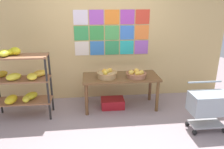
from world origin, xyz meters
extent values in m
plane|color=gray|center=(0.00, 0.00, 0.00)|extent=(9.23, 9.23, 0.00)
cube|color=tan|center=(0.00, 1.64, 1.48)|extent=(5.15, 0.06, 2.97)
cube|color=silver|center=(-0.47, 1.61, 1.72)|extent=(0.29, 0.01, 0.29)
cube|color=#A44DBC|center=(-0.16, 1.61, 1.72)|extent=(0.29, 0.01, 0.29)
cube|color=orange|center=(0.15, 1.61, 1.72)|extent=(0.29, 0.01, 0.29)
cube|color=purple|center=(0.46, 1.61, 1.72)|extent=(0.29, 0.01, 0.29)
cube|color=red|center=(0.77, 1.61, 1.72)|extent=(0.29, 0.01, 0.29)
cube|color=green|center=(-0.47, 1.61, 1.41)|extent=(0.29, 0.01, 0.29)
cube|color=green|center=(-0.16, 1.61, 1.41)|extent=(0.29, 0.01, 0.29)
cube|color=#4AAA54|center=(0.15, 1.61, 1.41)|extent=(0.29, 0.01, 0.29)
cube|color=#3C77D4|center=(0.46, 1.61, 1.41)|extent=(0.29, 0.01, 0.29)
cube|color=orange|center=(0.77, 1.61, 1.41)|extent=(0.29, 0.01, 0.29)
cube|color=silver|center=(-0.47, 1.61, 1.09)|extent=(0.29, 0.01, 0.29)
cube|color=#3575C0|center=(-0.16, 1.61, 1.09)|extent=(0.29, 0.01, 0.29)
cube|color=#329859|center=(0.15, 1.61, 1.09)|extent=(0.29, 0.01, 0.29)
cube|color=#27B7B4|center=(0.46, 1.61, 1.09)|extent=(0.29, 0.01, 0.29)
cube|color=#9F58C0|center=(0.77, 1.61, 1.09)|extent=(0.29, 0.01, 0.29)
cylinder|color=#262423|center=(-1.06, 0.72, 0.57)|extent=(0.04, 0.04, 1.15)
cylinder|color=#262423|center=(-1.06, 1.07, 0.57)|extent=(0.04, 0.04, 1.15)
cube|color=#905D3E|center=(-1.54, 0.90, 0.31)|extent=(0.99, 0.38, 0.03)
ellipsoid|color=yellow|center=(-1.47, 0.82, 0.38)|extent=(0.15, 0.22, 0.11)
ellipsoid|color=yellow|center=(-1.42, 0.93, 0.39)|extent=(0.30, 0.33, 0.13)
ellipsoid|color=gold|center=(-1.72, 0.80, 0.39)|extent=(0.24, 0.32, 0.14)
cube|color=#905D3E|center=(-1.54, 0.90, 0.72)|extent=(0.99, 0.38, 0.02)
ellipsoid|color=yellow|center=(-1.32, 0.82, 0.79)|extent=(0.24, 0.26, 0.12)
ellipsoid|color=gold|center=(-1.90, 1.02, 0.79)|extent=(0.25, 0.24, 0.12)
ellipsoid|color=yellow|center=(-1.23, 0.99, 0.79)|extent=(0.31, 0.29, 0.11)
ellipsoid|color=yellow|center=(-1.63, 0.82, 0.80)|extent=(0.29, 0.25, 0.13)
cube|color=#905D3E|center=(-1.54, 0.90, 1.14)|extent=(0.99, 0.38, 0.02)
ellipsoid|color=yellow|center=(-1.73, 0.86, 1.20)|extent=(0.16, 0.24, 0.10)
ellipsoid|color=yellow|center=(-1.76, 0.93, 1.20)|extent=(0.22, 0.18, 0.11)
ellipsoid|color=yellow|center=(-1.59, 0.96, 1.22)|extent=(0.27, 0.27, 0.13)
ellipsoid|color=yellow|center=(-1.65, 0.96, 1.20)|extent=(0.19, 0.25, 0.11)
cube|color=brown|center=(0.26, 1.07, 0.63)|extent=(1.46, 0.62, 0.04)
cylinder|color=brown|center=(-0.41, 0.82, 0.31)|extent=(0.06, 0.06, 0.61)
cylinder|color=brown|center=(0.92, 0.82, 0.31)|extent=(0.06, 0.06, 0.61)
cylinder|color=brown|center=(-0.41, 1.32, 0.31)|extent=(0.06, 0.06, 0.61)
cylinder|color=brown|center=(0.92, 1.32, 0.31)|extent=(0.06, 0.06, 0.61)
cylinder|color=#A58352|center=(-0.02, 1.00, 0.71)|extent=(0.35, 0.35, 0.11)
torus|color=#AA804D|center=(-0.02, 1.00, 0.76)|extent=(0.38, 0.38, 0.02)
sphere|color=gold|center=(-0.05, 0.90, 0.78)|extent=(0.08, 0.08, 0.08)
sphere|color=gold|center=(0.05, 1.06, 0.78)|extent=(0.09, 0.09, 0.09)
sphere|color=gold|center=(0.00, 1.03, 0.77)|extent=(0.10, 0.10, 0.10)
sphere|color=gold|center=(-0.01, 1.00, 0.78)|extent=(0.08, 0.08, 0.08)
sphere|color=gold|center=(-0.06, 1.05, 0.77)|extent=(0.09, 0.09, 0.09)
cylinder|color=#956144|center=(0.54, 0.97, 0.70)|extent=(0.36, 0.36, 0.08)
torus|color=#9A5F3F|center=(0.54, 0.97, 0.74)|extent=(0.39, 0.39, 0.03)
sphere|color=gold|center=(0.43, 0.94, 0.76)|extent=(0.11, 0.11, 0.11)
sphere|color=gold|center=(0.53, 0.89, 0.75)|extent=(0.09, 0.09, 0.09)
sphere|color=gold|center=(0.56, 0.97, 0.75)|extent=(0.10, 0.10, 0.10)
sphere|color=gold|center=(0.63, 0.93, 0.76)|extent=(0.09, 0.09, 0.09)
sphere|color=gold|center=(0.54, 1.00, 0.77)|extent=(0.11, 0.11, 0.11)
sphere|color=gold|center=(0.60, 0.91, 0.75)|extent=(0.10, 0.10, 0.10)
cube|color=#AB1821|center=(0.10, 1.07, 0.09)|extent=(0.45, 0.33, 0.18)
sphere|color=black|center=(1.29, -0.01, 0.04)|extent=(0.08, 0.08, 0.08)
sphere|color=black|center=(1.80, -0.01, 0.04)|extent=(0.08, 0.08, 0.08)
sphere|color=black|center=(1.29, 0.25, 0.04)|extent=(0.08, 0.08, 0.08)
sphere|color=black|center=(1.80, 0.25, 0.04)|extent=(0.08, 0.08, 0.08)
cube|color=#A5A8AD|center=(1.55, 0.12, 0.10)|extent=(0.53, 0.28, 0.03)
cube|color=#94A3AD|center=(1.55, 0.12, 0.48)|extent=(0.61, 0.36, 0.32)
cylinder|color=#94A3AD|center=(1.55, 0.33, 0.76)|extent=(0.57, 0.03, 0.03)
camera|label=1|loc=(-0.35, -2.87, 2.05)|focal=35.24mm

